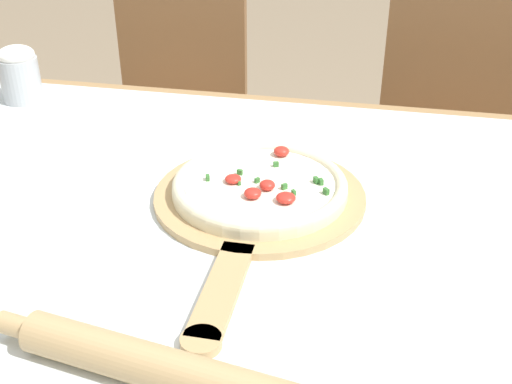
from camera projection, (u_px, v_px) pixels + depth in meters
The scene contains 8 objects.
dining_table at pixel (239, 266), 1.03m from camera, with size 1.48×1.04×0.72m.
towel_cloth at pixel (238, 220), 0.99m from camera, with size 1.40×0.96×0.00m.
pizza_peel at pixel (257, 203), 1.01m from camera, with size 0.34×0.54×0.01m.
pizza at pixel (260, 186), 1.02m from camera, with size 0.28×0.28×0.03m.
rolling_pin at pixel (184, 375), 0.67m from camera, with size 0.47×0.11×0.05m.
chair_left at pixel (177, 110), 1.88m from camera, with size 0.42×0.42×0.90m.
chair_right at pixel (446, 132), 1.75m from camera, with size 0.42×0.42×0.90m.
flour_cup at pixel (19, 73), 1.37m from camera, with size 0.08×0.08×0.12m.
Camera 1 is at (0.20, -0.81, 1.26)m, focal length 45.00 mm.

